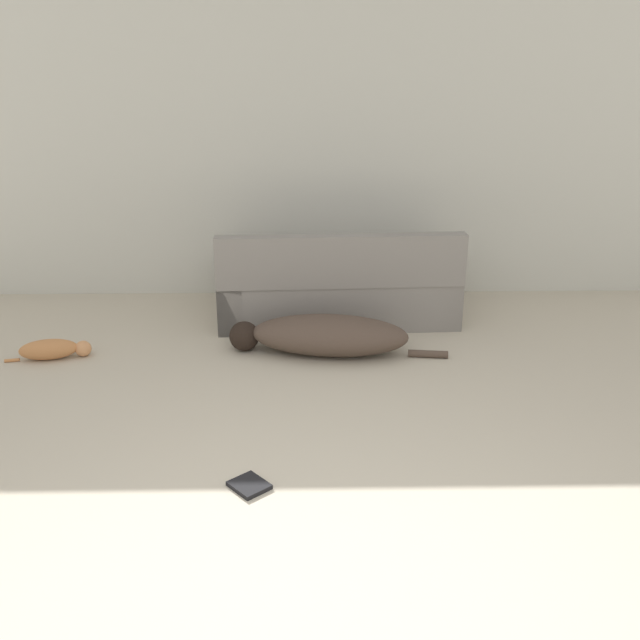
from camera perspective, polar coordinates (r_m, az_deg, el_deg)
The scene contains 5 objects.
wall_back at distance 6.39m, azimuth -1.40°, elevation 13.75°, with size 7.80×0.06×2.67m.
couch at distance 5.94m, azimuth 1.36°, elevation 2.52°, with size 1.98×1.00×0.79m.
dog at distance 5.24m, azimuth 0.34°, elevation -1.23°, with size 1.62×0.59×0.29m.
cat at distance 5.53m, azimuth -20.58°, elevation -2.21°, with size 0.61×0.25×0.15m.
book_black at distance 3.75m, azimuth -5.68°, elevation -13.03°, with size 0.24×0.25×0.02m.
Camera 1 is at (0.03, -2.02, 2.07)m, focal length 40.00 mm.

